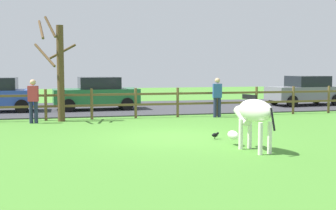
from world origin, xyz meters
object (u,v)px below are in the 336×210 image
bare_tree (59,69)px  zebra (253,114)px  visitor_right_of_tree (217,96)px  parked_car_grey (306,90)px  parked_car_green (97,93)px  visitor_left_of_tree (33,99)px  crow_on_grass (215,135)px

bare_tree → zebra: 8.77m
bare_tree → visitor_right_of_tree: (6.38, -0.09, -1.12)m
zebra → parked_car_grey: size_ratio=0.46×
parked_car_green → visitor_left_of_tree: 5.03m
zebra → visitor_left_of_tree: visitor_left_of_tree is taller
crow_on_grass → bare_tree: bearing=129.7°
bare_tree → crow_on_grass: size_ratio=18.72×
zebra → visitor_left_of_tree: bearing=129.6°
visitor_left_of_tree → parked_car_grey: bearing=16.9°
crow_on_grass → visitor_left_of_tree: visitor_left_of_tree is taller
bare_tree → visitor_right_of_tree: size_ratio=2.45×
parked_car_green → parked_car_grey: (11.04, -0.11, 0.00)m
crow_on_grass → visitor_right_of_tree: size_ratio=0.13×
parked_car_green → visitor_right_of_tree: visitor_right_of_tree is taller
visitor_right_of_tree → bare_tree: bearing=179.2°
zebra → bare_tree: bearing=123.2°
bare_tree → parked_car_grey: bearing=16.5°
crow_on_grass → zebra: bearing=-80.7°
visitor_right_of_tree → crow_on_grass: bearing=-110.2°
parked_car_green → visitor_right_of_tree: size_ratio=2.49×
zebra → crow_on_grass: bearing=99.3°
visitor_left_of_tree → visitor_right_of_tree: (7.33, 0.29, 0.00)m
visitor_left_of_tree → visitor_right_of_tree: same height
parked_car_green → parked_car_grey: size_ratio=0.99×
bare_tree → parked_car_grey: bare_tree is taller
parked_car_green → visitor_left_of_tree: (-2.66, -4.27, 0.06)m
zebra → crow_on_grass: size_ratio=8.89×
crow_on_grass → parked_car_grey: size_ratio=0.05×
zebra → parked_car_grey: bearing=54.2°
zebra → parked_car_green: parked_car_green is taller
parked_car_green → visitor_right_of_tree: 6.14m
crow_on_grass → parked_car_green: (-2.73, 9.25, 0.72)m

